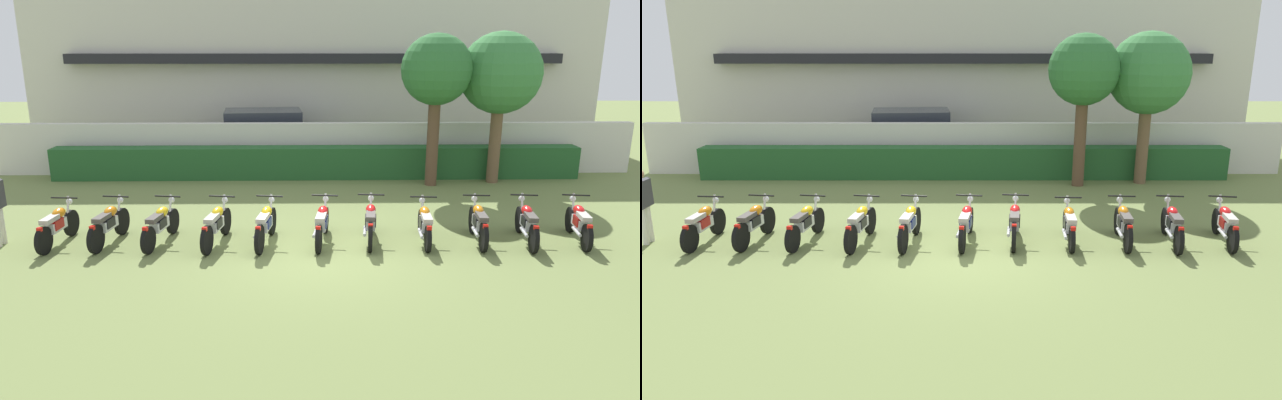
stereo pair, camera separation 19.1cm
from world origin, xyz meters
The scene contains 18 objects.
ground centered at (0.00, 0.00, 0.00)m, with size 60.00×60.00×0.00m, color olive.
building centered at (0.00, 14.02, 3.44)m, with size 22.04×6.50×6.88m.
compound_wall centered at (0.00, 7.45, 0.84)m, with size 20.94×0.30×1.68m, color silver.
hedge_row centered at (0.00, 6.75, 0.51)m, with size 16.75×0.70×1.01m, color #235628.
parked_car centered at (-1.72, 9.23, 0.94)m, with size 4.65×2.40×1.89m.
tree_near_inspector centered at (3.50, 5.77, 3.40)m, with size 2.08×2.08×4.52m.
tree_far_side centered at (5.50, 6.09, 3.31)m, with size 2.44×2.44×4.58m.
motorcycle_in_row_0 centered at (-5.73, 0.65, 0.45)m, with size 0.60×1.80×0.96m.
motorcycle_in_row_1 centered at (-4.63, 0.71, 0.45)m, with size 0.60×1.82×0.97m.
motorcycle_in_row_2 centered at (-3.51, 0.71, 0.44)m, with size 0.62×1.89×0.95m.
motorcycle_in_row_3 centered at (-2.27, 0.63, 0.45)m, with size 0.62×1.92×0.97m.
motorcycle_in_row_4 centered at (-1.20, 0.62, 0.46)m, with size 0.60×1.91×0.97m.
motorcycle_in_row_5 centered at (0.04, 0.69, 0.45)m, with size 0.60×1.93×0.96m.
motorcycle_in_row_6 centered at (1.11, 0.71, 0.46)m, with size 0.60×1.87×0.98m.
motorcycle_in_row_7 centered at (2.30, 0.65, 0.44)m, with size 0.60×1.76×0.94m.
motorcycle_in_row_8 centered at (3.49, 0.64, 0.45)m, with size 0.60×1.84×0.97m.
motorcycle_in_row_9 centered at (4.55, 0.61, 0.45)m, with size 0.60×1.95×0.96m.
motorcycle_in_row_10 centered at (5.72, 0.64, 0.45)m, with size 0.62×1.86×0.96m.
Camera 1 is at (-0.24, -11.26, 4.36)m, focal length 32.12 mm.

